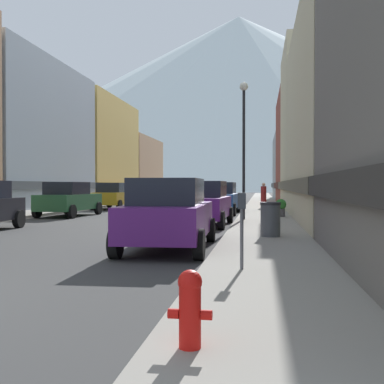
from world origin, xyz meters
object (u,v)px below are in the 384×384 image
Objects in this scene: car_right_0 at (169,214)px; potted_plant_2 at (281,207)px; car_right_1 at (203,203)px; car_left_3 at (114,196)px; potted_plant_0 at (1,205)px; car_driving_0 at (187,192)px; fire_hydrant_near at (190,306)px; car_right_2 at (220,198)px; parking_meter_near at (242,220)px; streetlamp_right at (244,130)px; trash_bin_right at (270,219)px; pedestrian_0 at (264,196)px; car_left_2 at (69,199)px.

potted_plant_2 is at bearing 73.23° from car_right_0.
car_left_3 is at bearing 122.30° from car_right_1.
potted_plant_0 is at bearing 135.60° from car_right_0.
car_driving_0 is 44.91m from fire_hydrant_near.
car_right_2 is at bearing 20.95° from potted_plant_0.
car_right_2 reaches higher than potted_plant_0.
parking_meter_near is (1.95, -10.36, 0.11)m from car_right_1.
streetlamp_right reaches higher than parking_meter_near.
trash_bin_right is at bearing -81.36° from streetlamp_right.
car_driving_0 is at bearing 78.46° from potted_plant_0.
car_right_0 is 1.01× the size of car_driving_0.
car_right_1 is at bearing -79.78° from car_driving_0.
car_right_2 is 1.01× the size of car_driving_0.
fire_hydrant_near is 0.53× the size of parking_meter_near.
car_right_0 is at bearing 102.67° from fire_hydrant_near.
potted_plant_2 is 8.32m from pedestrian_0.
car_right_2 is at bearing 101.38° from trash_bin_right.
car_right_1 reaches higher than trash_bin_right.
potted_plant_2 is at bearing 85.66° from trash_bin_right.
trash_bin_right reaches higher than fire_hydrant_near.
car_right_0 is 4.54× the size of trash_bin_right.
car_right_1 reaches higher than potted_plant_0.
car_right_1 is at bearing -101.69° from pedestrian_0.
car_driving_0 is at bearing 99.03° from fire_hydrant_near.
car_left_3 is 0.76× the size of streetlamp_right.
car_driving_0 is 29.39m from streetlamp_right.
car_left_3 is 1.00× the size of car_right_0.
car_right_0 is 4.78× the size of potted_plant_0.
potted_plant_2 is (3.20, -4.10, -0.30)m from car_right_2.
parking_meter_near is at bearing -79.67° from car_driving_0.
car_driving_0 is 26.99m from potted_plant_0.
car_left_3 is 27.99m from fire_hydrant_near.
car_right_2 is at bearing -120.36° from pedestrian_0.
car_driving_0 is at bearing 103.76° from streetlamp_right.
trash_bin_right is (10.15, -17.04, -0.26)m from car_left_3.
car_right_1 is 6.32× the size of fire_hydrant_near.
fire_hydrant_near is at bearing -95.48° from trash_bin_right.
car_driving_0 is (-5.40, 29.96, 0.00)m from car_right_1.
car_driving_0 is 27.77m from potted_plant_2.
streetlamp_right is at bearing -8.97° from potted_plant_0.
potted_plant_2 is at bearing 0.13° from potted_plant_0.
streetlamp_right is (12.35, -1.95, 3.37)m from potted_plant_0.
car_driving_0 is (2.20, 17.93, 0.00)m from car_left_3.
car_left_3 reaches higher than trash_bin_right.
car_left_2 is 13.94m from trash_bin_right.
trash_bin_right is at bearing -89.66° from pedestrian_0.
parking_meter_near is (9.55, -22.39, 0.11)m from car_left_3.
parking_meter_near reaches higher than trash_bin_right.
car_left_2 is at bearing -144.03° from pedestrian_0.
parking_meter_near reaches higher than fire_hydrant_near.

